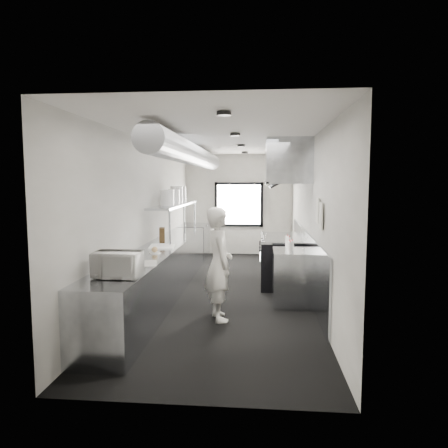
% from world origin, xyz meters
% --- Properties ---
extents(floor, '(3.00, 8.00, 0.01)m').
position_xyz_m(floor, '(0.00, 0.00, 0.00)').
color(floor, black).
rests_on(floor, ground).
extents(ceiling, '(3.00, 8.00, 0.01)m').
position_xyz_m(ceiling, '(0.00, 0.00, 2.80)').
color(ceiling, silver).
rests_on(ceiling, wall_back).
extents(wall_back, '(3.00, 0.02, 2.80)m').
position_xyz_m(wall_back, '(0.00, 4.00, 1.40)').
color(wall_back, beige).
rests_on(wall_back, floor).
extents(wall_front, '(3.00, 0.02, 2.80)m').
position_xyz_m(wall_front, '(0.00, -4.00, 1.40)').
color(wall_front, beige).
rests_on(wall_front, floor).
extents(wall_left, '(0.02, 8.00, 2.80)m').
position_xyz_m(wall_left, '(-1.50, 0.00, 1.40)').
color(wall_left, beige).
rests_on(wall_left, floor).
extents(wall_right, '(0.02, 8.00, 2.80)m').
position_xyz_m(wall_right, '(1.50, 0.00, 1.40)').
color(wall_right, beige).
rests_on(wall_right, floor).
extents(wall_cladding, '(0.03, 5.50, 1.10)m').
position_xyz_m(wall_cladding, '(1.48, 0.30, 0.55)').
color(wall_cladding, '#90959D').
rests_on(wall_cladding, wall_right).
extents(hvac_duct, '(0.40, 6.40, 0.40)m').
position_xyz_m(hvac_duct, '(-0.70, 0.40, 2.55)').
color(hvac_duct, gray).
rests_on(hvac_duct, ceiling).
extents(service_window, '(1.36, 0.05, 1.25)m').
position_xyz_m(service_window, '(0.00, 3.96, 1.40)').
color(service_window, white).
rests_on(service_window, wall_back).
extents(exhaust_hood, '(0.81, 2.20, 0.88)m').
position_xyz_m(exhaust_hood, '(1.10, 0.70, 2.39)').
color(exhaust_hood, '#90959D').
rests_on(exhaust_hood, ceiling).
extents(prep_counter, '(0.70, 6.00, 0.90)m').
position_xyz_m(prep_counter, '(-1.15, -0.50, 0.45)').
color(prep_counter, '#90959D').
rests_on(prep_counter, floor).
extents(pass_shelf, '(0.45, 3.00, 0.68)m').
position_xyz_m(pass_shelf, '(-1.19, 1.00, 1.54)').
color(pass_shelf, '#90959D').
rests_on(pass_shelf, prep_counter).
extents(range, '(0.88, 1.60, 0.94)m').
position_xyz_m(range, '(1.04, 0.70, 0.47)').
color(range, black).
rests_on(range, floor).
extents(bottle_station, '(0.65, 0.80, 0.90)m').
position_xyz_m(bottle_station, '(1.15, -0.70, 0.45)').
color(bottle_station, '#90959D').
rests_on(bottle_station, floor).
extents(far_work_table, '(0.70, 1.20, 0.90)m').
position_xyz_m(far_work_table, '(-1.15, 3.20, 0.45)').
color(far_work_table, '#90959D').
rests_on(far_work_table, floor).
extents(notice_sheet_a, '(0.02, 0.28, 0.38)m').
position_xyz_m(notice_sheet_a, '(1.47, -1.20, 1.60)').
color(notice_sheet_a, silver).
rests_on(notice_sheet_a, wall_right).
extents(notice_sheet_b, '(0.02, 0.28, 0.38)m').
position_xyz_m(notice_sheet_b, '(1.47, -1.55, 1.55)').
color(notice_sheet_b, silver).
rests_on(notice_sheet_b, wall_right).
extents(line_cook, '(0.58, 0.71, 1.67)m').
position_xyz_m(line_cook, '(0.00, -1.60, 0.84)').
color(line_cook, silver).
rests_on(line_cook, floor).
extents(microwave, '(0.51, 0.39, 0.31)m').
position_xyz_m(microwave, '(-1.09, -2.82, 1.05)').
color(microwave, silver).
rests_on(microwave, prep_counter).
extents(deli_tub_a, '(0.15, 0.15, 0.10)m').
position_xyz_m(deli_tub_a, '(-1.27, -2.68, 0.95)').
color(deli_tub_a, '#B5C0B0').
rests_on(deli_tub_a, prep_counter).
extents(deli_tub_b, '(0.18, 0.18, 0.10)m').
position_xyz_m(deli_tub_b, '(-1.29, -2.51, 0.95)').
color(deli_tub_b, '#B5C0B0').
rests_on(deli_tub_b, prep_counter).
extents(newspaper, '(0.44, 0.51, 0.01)m').
position_xyz_m(newspaper, '(-1.00, -2.04, 0.91)').
color(newspaper, silver).
rests_on(newspaper, prep_counter).
extents(small_plate, '(0.23, 0.23, 0.02)m').
position_xyz_m(small_plate, '(-1.07, -1.19, 0.91)').
color(small_plate, white).
rests_on(small_plate, prep_counter).
extents(pastry, '(0.09, 0.09, 0.09)m').
position_xyz_m(pastry, '(-1.07, -1.19, 0.96)').
color(pastry, tan).
rests_on(pastry, small_plate).
extents(cutting_board, '(0.50, 0.61, 0.02)m').
position_xyz_m(cutting_board, '(-1.11, -0.52, 0.91)').
color(cutting_board, white).
rests_on(cutting_board, prep_counter).
extents(knife_block, '(0.15, 0.24, 0.25)m').
position_xyz_m(knife_block, '(-1.29, 0.25, 1.02)').
color(knife_block, '#533C1D').
rests_on(knife_block, prep_counter).
extents(plate_stack_a, '(0.29, 0.29, 0.31)m').
position_xyz_m(plate_stack_a, '(-1.21, 0.35, 1.72)').
color(plate_stack_a, white).
rests_on(plate_stack_a, pass_shelf).
extents(plate_stack_b, '(0.31, 0.31, 0.31)m').
position_xyz_m(plate_stack_b, '(-1.18, 0.85, 1.73)').
color(plate_stack_b, white).
rests_on(plate_stack_b, pass_shelf).
extents(plate_stack_c, '(0.33, 0.33, 0.37)m').
position_xyz_m(plate_stack_c, '(-1.18, 1.15, 1.76)').
color(plate_stack_c, white).
rests_on(plate_stack_c, pass_shelf).
extents(plate_stack_d, '(0.24, 0.24, 0.36)m').
position_xyz_m(plate_stack_d, '(-1.18, 1.62, 1.75)').
color(plate_stack_d, white).
rests_on(plate_stack_d, pass_shelf).
extents(squeeze_bottle_a, '(0.08, 0.08, 0.19)m').
position_xyz_m(squeeze_bottle_a, '(1.08, -1.02, 0.99)').
color(squeeze_bottle_a, white).
rests_on(squeeze_bottle_a, bottle_station).
extents(squeeze_bottle_b, '(0.07, 0.07, 0.18)m').
position_xyz_m(squeeze_bottle_b, '(1.08, -0.87, 0.99)').
color(squeeze_bottle_b, white).
rests_on(squeeze_bottle_b, bottle_station).
extents(squeeze_bottle_c, '(0.07, 0.07, 0.17)m').
position_xyz_m(squeeze_bottle_c, '(1.13, -0.74, 0.98)').
color(squeeze_bottle_c, white).
rests_on(squeeze_bottle_c, bottle_station).
extents(squeeze_bottle_d, '(0.07, 0.07, 0.20)m').
position_xyz_m(squeeze_bottle_d, '(1.10, -0.56, 1.00)').
color(squeeze_bottle_d, white).
rests_on(squeeze_bottle_d, bottle_station).
extents(squeeze_bottle_e, '(0.08, 0.08, 0.20)m').
position_xyz_m(squeeze_bottle_e, '(1.08, -0.40, 1.00)').
color(squeeze_bottle_e, white).
rests_on(squeeze_bottle_e, bottle_station).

